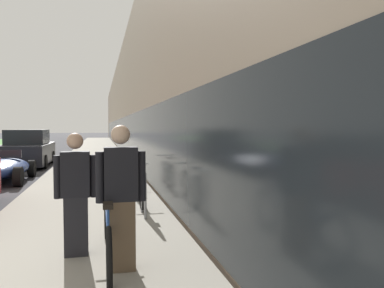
{
  "coord_description": "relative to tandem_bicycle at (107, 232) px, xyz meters",
  "views": [
    {
      "loc": [
        5.36,
        -3.03,
        1.78
      ],
      "look_at": [
        9.65,
        14.45,
        0.95
      ],
      "focal_mm": 35.0,
      "sensor_mm": 36.0,
      "label": 1
    }
  ],
  "objects": [
    {
      "name": "tandem_bicycle",
      "position": [
        0.0,
        0.0,
        0.0
      ],
      "size": [
        0.52,
        2.53,
        0.85
      ],
      "color": "black",
      "rests_on": "sidewalk_slab"
    },
    {
      "name": "bike_rack_hoop",
      "position": [
        0.71,
        2.31,
        0.15
      ],
      "size": [
        0.05,
        0.6,
        0.84
      ],
      "color": "gray",
      "rests_on": "sidewalk_slab"
    },
    {
      "name": "storefront_facade",
      "position": [
        6.29,
        27.31,
        2.97
      ],
      "size": [
        10.01,
        70.0,
        6.9
      ],
      "color": "gray",
      "rests_on": "ground"
    },
    {
      "name": "cruiser_bike_nearest",
      "position": [
        0.72,
        3.28,
        -0.0
      ],
      "size": [
        0.52,
        1.81,
        0.85
      ],
      "color": "black",
      "rests_on": "sidewalk_slab"
    },
    {
      "name": "person_bystander",
      "position": [
        -0.39,
        0.32,
        0.44
      ],
      "size": [
        0.54,
        0.21,
        1.6
      ],
      "color": "black",
      "rests_on": "sidewalk_slab"
    },
    {
      "name": "person_rider",
      "position": [
        0.16,
        -0.32,
        0.49
      ],
      "size": [
        0.58,
        0.23,
        1.69
      ],
      "color": "brown",
      "rests_on": "sidewalk_slab"
    },
    {
      "name": "cruiser_bike_middle",
      "position": [
        0.8,
        5.72,
        -0.0
      ],
      "size": [
        0.52,
        1.64,
        0.85
      ],
      "color": "black",
      "rests_on": "sidewalk_slab"
    },
    {
      "name": "sidewalk_slab",
      "position": [
        -0.38,
        19.31,
        -0.42
      ],
      "size": [
        3.27,
        70.0,
        0.11
      ],
      "color": "gray",
      "rests_on": "ground"
    },
    {
      "name": "parked_sedan_far",
      "position": [
        -3.25,
        13.34,
        0.28
      ],
      "size": [
        1.93,
        4.45,
        1.65
      ],
      "color": "black",
      "rests_on": "ground"
    }
  ]
}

